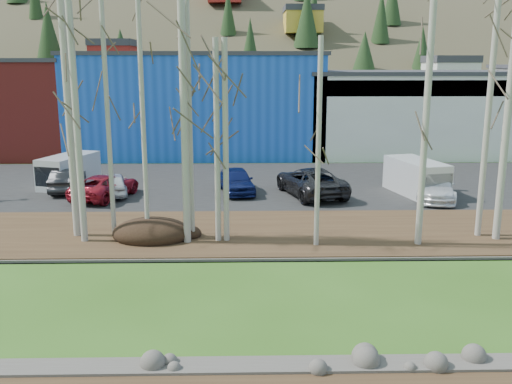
{
  "coord_description": "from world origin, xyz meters",
  "views": [
    {
      "loc": [
        -2.24,
        -9.86,
        7.47
      ],
      "look_at": [
        -1.76,
        11.99,
        2.5
      ],
      "focal_mm": 40.0,
      "sensor_mm": 36.0,
      "label": 1
    }
  ],
  "objects_px": {
    "car_2": "(105,186)",
    "car_4": "(311,181)",
    "car_5": "(435,186)",
    "car_3": "(237,181)",
    "van_grey": "(67,171)",
    "car_0": "(113,184)",
    "van_white": "(418,178)",
    "car_1": "(68,179)"
  },
  "relations": [
    {
      "from": "car_2",
      "to": "car_4",
      "type": "distance_m",
      "value": 11.45
    },
    {
      "from": "car_2",
      "to": "car_5",
      "type": "xyz_separation_m",
      "value": [
        18.16,
        -0.56,
        0.06
      ]
    },
    {
      "from": "car_3",
      "to": "van_grey",
      "type": "distance_m",
      "value": 10.45
    },
    {
      "from": "car_0",
      "to": "car_2",
      "type": "relative_size",
      "value": 0.81
    },
    {
      "from": "van_white",
      "to": "van_grey",
      "type": "bearing_deg",
      "value": 159.29
    },
    {
      "from": "car_0",
      "to": "car_3",
      "type": "height_order",
      "value": "car_3"
    },
    {
      "from": "car_0",
      "to": "van_white",
      "type": "xyz_separation_m",
      "value": [
        17.22,
        -0.21,
        0.33
      ]
    },
    {
      "from": "car_3",
      "to": "car_4",
      "type": "xyz_separation_m",
      "value": [
        4.18,
        -0.72,
        0.08
      ]
    },
    {
      "from": "van_grey",
      "to": "van_white",
      "type": "bearing_deg",
      "value": 10.17
    },
    {
      "from": "car_1",
      "to": "van_grey",
      "type": "xyz_separation_m",
      "value": [
        -0.43,
        1.33,
        0.25
      ]
    },
    {
      "from": "car_4",
      "to": "van_white",
      "type": "height_order",
      "value": "van_white"
    },
    {
      "from": "car_1",
      "to": "car_5",
      "type": "relative_size",
      "value": 0.85
    },
    {
      "from": "car_1",
      "to": "car_3",
      "type": "distance_m",
      "value": 9.85
    },
    {
      "from": "car_2",
      "to": "car_3",
      "type": "relative_size",
      "value": 1.12
    },
    {
      "from": "car_1",
      "to": "car_5",
      "type": "bearing_deg",
      "value": 168.68
    },
    {
      "from": "car_1",
      "to": "car_4",
      "type": "relative_size",
      "value": 0.73
    },
    {
      "from": "car_0",
      "to": "van_white",
      "type": "relative_size",
      "value": 0.8
    },
    {
      "from": "car_4",
      "to": "van_grey",
      "type": "distance_m",
      "value": 14.7
    },
    {
      "from": "car_5",
      "to": "van_white",
      "type": "height_order",
      "value": "van_white"
    },
    {
      "from": "car_2",
      "to": "van_white",
      "type": "xyz_separation_m",
      "value": [
        17.52,
        0.46,
        0.32
      ]
    },
    {
      "from": "car_2",
      "to": "van_white",
      "type": "relative_size",
      "value": 0.99
    },
    {
      "from": "car_5",
      "to": "car_2",
      "type": "bearing_deg",
      "value": -167.27
    },
    {
      "from": "van_white",
      "to": "car_0",
      "type": "bearing_deg",
      "value": 166.06
    },
    {
      "from": "van_white",
      "to": "car_1",
      "type": "bearing_deg",
      "value": 162.87
    },
    {
      "from": "car_2",
      "to": "van_white",
      "type": "bearing_deg",
      "value": -159.86
    },
    {
      "from": "van_white",
      "to": "car_3",
      "type": "bearing_deg",
      "value": 162.91
    },
    {
      "from": "car_0",
      "to": "van_grey",
      "type": "relative_size",
      "value": 0.83
    },
    {
      "from": "van_white",
      "to": "car_4",
      "type": "bearing_deg",
      "value": 167.0
    },
    {
      "from": "car_1",
      "to": "car_2",
      "type": "xyz_separation_m",
      "value": [
        2.57,
        -1.83,
        -0.03
      ]
    },
    {
      "from": "car_0",
      "to": "car_3",
      "type": "relative_size",
      "value": 0.91
    },
    {
      "from": "car_2",
      "to": "car_5",
      "type": "bearing_deg",
      "value": -163.14
    },
    {
      "from": "car_3",
      "to": "car_5",
      "type": "xyz_separation_m",
      "value": [
        10.9,
        -1.72,
        -0.01
      ]
    },
    {
      "from": "car_4",
      "to": "car_1",
      "type": "bearing_deg",
      "value": -21.23
    },
    {
      "from": "van_grey",
      "to": "car_0",
      "type": "bearing_deg",
      "value": -19.31
    },
    {
      "from": "car_1",
      "to": "car_2",
      "type": "height_order",
      "value": "car_1"
    },
    {
      "from": "van_grey",
      "to": "car_5",
      "type": "bearing_deg",
      "value": 7.69
    },
    {
      "from": "car_3",
      "to": "car_1",
      "type": "bearing_deg",
      "value": 166.17
    },
    {
      "from": "car_1",
      "to": "car_3",
      "type": "xyz_separation_m",
      "value": [
        9.83,
        -0.68,
        0.03
      ]
    },
    {
      "from": "car_1",
      "to": "van_white",
      "type": "height_order",
      "value": "van_white"
    },
    {
      "from": "car_0",
      "to": "van_grey",
      "type": "xyz_separation_m",
      "value": [
        -3.3,
        2.48,
        0.28
      ]
    },
    {
      "from": "car_1",
      "to": "van_white",
      "type": "distance_m",
      "value": 20.14
    },
    {
      "from": "car_4",
      "to": "van_grey",
      "type": "xyz_separation_m",
      "value": [
        -14.44,
        2.72,
        0.14
      ]
    }
  ]
}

